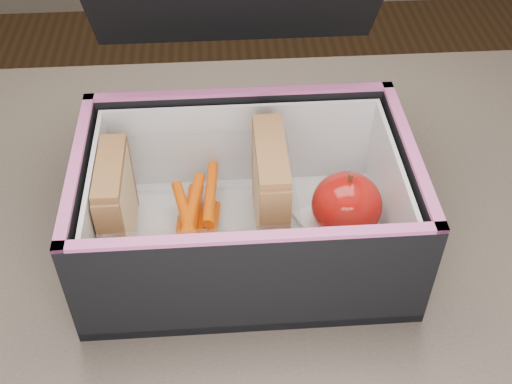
% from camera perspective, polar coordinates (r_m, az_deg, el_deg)
% --- Properties ---
extents(kitchen_table, '(1.20, 0.80, 0.75)m').
position_cam_1_polar(kitchen_table, '(0.69, 4.33, -12.90)').
color(kitchen_table, brown).
rests_on(kitchen_table, ground).
extents(lunch_bag, '(0.31, 0.31, 0.28)m').
position_cam_1_polar(lunch_bag, '(0.60, -0.92, -0.23)').
color(lunch_bag, black).
rests_on(lunch_bag, kitchen_table).
extents(plastic_tub, '(0.19, 0.13, 0.08)m').
position_cam_1_polar(plastic_tub, '(0.61, -5.47, -1.48)').
color(plastic_tub, white).
rests_on(plastic_tub, lunch_bag).
extents(sandwich_left, '(0.02, 0.09, 0.10)m').
position_cam_1_polar(sandwich_left, '(0.61, -12.29, -0.95)').
color(sandwich_left, tan).
rests_on(sandwich_left, plastic_tub).
extents(sandwich_right, '(0.03, 0.10, 0.11)m').
position_cam_1_polar(sandwich_right, '(0.60, 1.27, 0.08)').
color(sandwich_right, tan).
rests_on(sandwich_right, plastic_tub).
extents(carrot_sticks, '(0.05, 0.14, 0.03)m').
position_cam_1_polar(carrot_sticks, '(0.63, -5.58, -2.72)').
color(carrot_sticks, '#EE4E08').
rests_on(carrot_sticks, plastic_tub).
extents(paper_napkin, '(0.09, 0.09, 0.01)m').
position_cam_1_polar(paper_napkin, '(0.65, 7.43, -2.99)').
color(paper_napkin, white).
rests_on(paper_napkin, lunch_bag).
extents(red_apple, '(0.08, 0.08, 0.07)m').
position_cam_1_polar(red_apple, '(0.62, 8.07, -1.15)').
color(red_apple, maroon).
rests_on(red_apple, paper_napkin).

